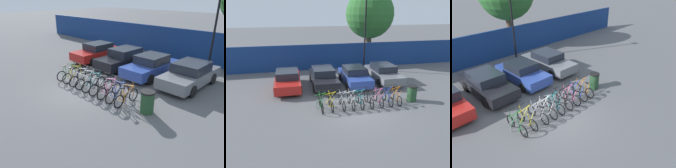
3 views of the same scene
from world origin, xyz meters
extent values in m
plane|color=#59595B|center=(0.00, 0.00, 0.00)|extent=(120.00, 120.00, 0.00)
cube|color=navy|center=(0.00, 9.50, 1.23)|extent=(36.00, 0.16, 2.45)
cylinder|color=gray|center=(0.22, 0.68, 0.55)|extent=(5.29, 0.04, 0.04)
cylinder|color=gray|center=(-2.43, 0.68, 0.28)|extent=(0.04, 0.04, 0.55)
cylinder|color=gray|center=(2.87, 0.68, 0.28)|extent=(0.04, 0.04, 0.55)
torus|color=black|center=(-2.18, 0.00, 0.33)|extent=(0.06, 0.66, 0.66)
torus|color=black|center=(-2.18, 1.05, 0.33)|extent=(0.06, 0.66, 0.66)
cylinder|color=#288438|center=(-2.18, 0.68, 0.65)|extent=(0.60, 0.04, 0.76)
cylinder|color=#288438|center=(-2.18, 0.63, 0.96)|extent=(0.68, 0.04, 0.16)
cylinder|color=#288438|center=(-2.18, 0.35, 0.59)|extent=(0.14, 0.04, 0.63)
cylinder|color=#288438|center=(-2.18, 0.15, 0.61)|extent=(0.32, 0.03, 0.58)
cylinder|color=#288438|center=(-2.18, 0.20, 0.31)|extent=(0.40, 0.03, 0.08)
cylinder|color=#288438|center=(-2.18, 1.01, 0.68)|extent=(0.12, 0.04, 0.69)
cylinder|color=black|center=(-2.18, 0.97, 1.04)|extent=(0.52, 0.03, 0.03)
cube|color=black|center=(-2.18, 0.25, 0.93)|extent=(0.10, 0.22, 0.05)
torus|color=black|center=(-1.58, 0.00, 0.33)|extent=(0.06, 0.66, 0.66)
torus|color=black|center=(-1.58, 1.05, 0.33)|extent=(0.06, 0.66, 0.66)
cylinder|color=yellow|center=(-1.58, 0.68, 0.65)|extent=(0.60, 0.04, 0.76)
cylinder|color=yellow|center=(-1.58, 0.63, 0.96)|extent=(0.68, 0.04, 0.16)
cylinder|color=yellow|center=(-1.58, 0.35, 0.59)|extent=(0.14, 0.04, 0.63)
cylinder|color=yellow|center=(-1.58, 0.15, 0.61)|extent=(0.32, 0.03, 0.58)
cylinder|color=yellow|center=(-1.58, 0.20, 0.31)|extent=(0.40, 0.03, 0.08)
cylinder|color=yellow|center=(-1.58, 1.01, 0.68)|extent=(0.12, 0.04, 0.69)
cylinder|color=black|center=(-1.58, 0.97, 1.04)|extent=(0.52, 0.03, 0.03)
cube|color=black|center=(-1.58, 0.25, 0.93)|extent=(0.10, 0.22, 0.05)
torus|color=black|center=(-0.90, 0.00, 0.33)|extent=(0.06, 0.66, 0.66)
torus|color=black|center=(-0.90, 1.05, 0.33)|extent=(0.06, 0.66, 0.66)
cylinder|color=#B7B7BC|center=(-0.90, 0.68, 0.65)|extent=(0.60, 0.04, 0.76)
cylinder|color=#B7B7BC|center=(-0.90, 0.63, 0.96)|extent=(0.68, 0.04, 0.16)
cylinder|color=#B7B7BC|center=(-0.90, 0.35, 0.59)|extent=(0.14, 0.04, 0.63)
cylinder|color=#B7B7BC|center=(-0.90, 0.15, 0.61)|extent=(0.32, 0.03, 0.58)
cylinder|color=#B7B7BC|center=(-0.90, 0.20, 0.31)|extent=(0.40, 0.03, 0.08)
cylinder|color=#B7B7BC|center=(-0.90, 1.01, 0.68)|extent=(0.12, 0.04, 0.69)
cylinder|color=black|center=(-0.90, 0.97, 1.04)|extent=(0.52, 0.03, 0.03)
cube|color=black|center=(-0.90, 0.25, 0.93)|extent=(0.10, 0.22, 0.05)
torus|color=black|center=(-0.33, 0.00, 0.33)|extent=(0.06, 0.66, 0.66)
torus|color=black|center=(-0.33, 1.05, 0.33)|extent=(0.06, 0.66, 0.66)
cylinder|color=silver|center=(-0.33, 0.68, 0.65)|extent=(0.60, 0.04, 0.76)
cylinder|color=silver|center=(-0.33, 0.63, 0.96)|extent=(0.68, 0.04, 0.16)
cylinder|color=silver|center=(-0.33, 0.35, 0.59)|extent=(0.14, 0.04, 0.63)
cylinder|color=silver|center=(-0.33, 0.15, 0.61)|extent=(0.32, 0.03, 0.58)
cylinder|color=silver|center=(-0.33, 0.20, 0.31)|extent=(0.40, 0.03, 0.08)
cylinder|color=silver|center=(-0.33, 1.01, 0.68)|extent=(0.12, 0.04, 0.69)
cylinder|color=black|center=(-0.33, 0.97, 1.04)|extent=(0.52, 0.03, 0.03)
cube|color=black|center=(-0.33, 0.25, 0.93)|extent=(0.10, 0.22, 0.05)
torus|color=black|center=(0.22, 0.00, 0.33)|extent=(0.06, 0.66, 0.66)
torus|color=black|center=(0.22, 1.05, 0.33)|extent=(0.06, 0.66, 0.66)
cylinder|color=#197A7F|center=(0.22, 0.68, 0.65)|extent=(0.60, 0.04, 0.76)
cylinder|color=#197A7F|center=(0.22, 0.63, 0.96)|extent=(0.68, 0.04, 0.16)
cylinder|color=#197A7F|center=(0.22, 0.35, 0.59)|extent=(0.14, 0.04, 0.63)
cylinder|color=#197A7F|center=(0.22, 0.15, 0.61)|extent=(0.32, 0.03, 0.58)
cylinder|color=#197A7F|center=(0.22, 0.20, 0.31)|extent=(0.40, 0.03, 0.08)
cylinder|color=#197A7F|center=(0.22, 1.01, 0.68)|extent=(0.12, 0.04, 0.69)
cylinder|color=black|center=(0.22, 0.97, 1.04)|extent=(0.52, 0.03, 0.03)
cube|color=black|center=(0.22, 0.25, 0.93)|extent=(0.10, 0.22, 0.05)
torus|color=black|center=(0.83, 0.00, 0.33)|extent=(0.06, 0.66, 0.66)
torus|color=black|center=(0.83, 1.05, 0.33)|extent=(0.06, 0.66, 0.66)
cylinder|color=black|center=(0.83, 0.68, 0.65)|extent=(0.60, 0.04, 0.76)
cylinder|color=black|center=(0.83, 0.63, 0.96)|extent=(0.68, 0.04, 0.16)
cylinder|color=black|center=(0.83, 0.35, 0.59)|extent=(0.14, 0.04, 0.63)
cylinder|color=black|center=(0.83, 0.15, 0.61)|extent=(0.32, 0.03, 0.58)
cylinder|color=black|center=(0.83, 0.20, 0.31)|extent=(0.40, 0.03, 0.08)
cylinder|color=black|center=(0.83, 1.01, 0.68)|extent=(0.12, 0.04, 0.69)
cylinder|color=black|center=(0.83, 0.97, 1.04)|extent=(0.52, 0.03, 0.03)
cube|color=black|center=(0.83, 0.25, 0.93)|extent=(0.10, 0.22, 0.05)
torus|color=black|center=(1.44, 0.00, 0.33)|extent=(0.06, 0.66, 0.66)
torus|color=black|center=(1.44, 1.05, 0.33)|extent=(0.06, 0.66, 0.66)
cylinder|color=#E55993|center=(1.44, 0.68, 0.65)|extent=(0.60, 0.04, 0.76)
cylinder|color=#E55993|center=(1.44, 0.63, 0.96)|extent=(0.68, 0.04, 0.16)
cylinder|color=#E55993|center=(1.44, 0.35, 0.59)|extent=(0.14, 0.04, 0.63)
cylinder|color=#E55993|center=(1.44, 0.15, 0.61)|extent=(0.32, 0.03, 0.58)
cylinder|color=#E55993|center=(1.44, 0.20, 0.31)|extent=(0.40, 0.03, 0.08)
cylinder|color=#E55993|center=(1.44, 1.01, 0.68)|extent=(0.12, 0.04, 0.69)
cylinder|color=black|center=(1.44, 0.97, 1.04)|extent=(0.52, 0.03, 0.03)
cube|color=black|center=(1.44, 0.25, 0.93)|extent=(0.10, 0.22, 0.05)
torus|color=black|center=(2.05, 0.00, 0.33)|extent=(0.06, 0.66, 0.66)
torus|color=black|center=(2.05, 1.05, 0.33)|extent=(0.06, 0.66, 0.66)
cylinder|color=#284CB7|center=(2.05, 0.68, 0.65)|extent=(0.60, 0.04, 0.76)
cylinder|color=#284CB7|center=(2.05, 0.63, 0.96)|extent=(0.68, 0.04, 0.16)
cylinder|color=#284CB7|center=(2.05, 0.35, 0.59)|extent=(0.14, 0.04, 0.63)
cylinder|color=#284CB7|center=(2.05, 0.15, 0.61)|extent=(0.32, 0.03, 0.58)
cylinder|color=#284CB7|center=(2.05, 0.20, 0.31)|extent=(0.40, 0.03, 0.08)
cylinder|color=#284CB7|center=(2.05, 1.01, 0.68)|extent=(0.12, 0.04, 0.69)
cylinder|color=black|center=(2.05, 0.97, 1.04)|extent=(0.52, 0.03, 0.03)
cube|color=black|center=(2.05, 0.25, 0.93)|extent=(0.10, 0.22, 0.05)
torus|color=black|center=(2.62, 0.00, 0.33)|extent=(0.06, 0.66, 0.66)
torus|color=black|center=(2.62, 1.05, 0.33)|extent=(0.06, 0.66, 0.66)
cylinder|color=orange|center=(2.62, 0.68, 0.65)|extent=(0.60, 0.04, 0.76)
cylinder|color=orange|center=(2.62, 0.63, 0.96)|extent=(0.68, 0.04, 0.16)
cylinder|color=orange|center=(2.62, 0.35, 0.59)|extent=(0.14, 0.04, 0.63)
cylinder|color=orange|center=(2.62, 0.15, 0.61)|extent=(0.32, 0.03, 0.58)
cylinder|color=orange|center=(2.62, 0.20, 0.31)|extent=(0.40, 0.03, 0.08)
cylinder|color=orange|center=(2.62, 1.01, 0.68)|extent=(0.12, 0.04, 0.69)
cylinder|color=black|center=(2.62, 0.97, 1.04)|extent=(0.52, 0.03, 0.03)
cube|color=black|center=(2.62, 0.25, 0.93)|extent=(0.10, 0.22, 0.05)
cube|color=red|center=(-4.08, 4.56, 0.57)|extent=(1.80, 4.11, 0.62)
cube|color=#1E232D|center=(-4.08, 4.66, 1.14)|extent=(1.58, 1.89, 0.52)
cylinder|color=black|center=(-4.93, 5.75, 0.32)|extent=(0.20, 0.64, 0.64)
cylinder|color=black|center=(-3.22, 5.75, 0.32)|extent=(0.20, 0.64, 0.64)
cylinder|color=black|center=(-4.93, 3.36, 0.32)|extent=(0.20, 0.64, 0.64)
cylinder|color=black|center=(-3.22, 3.36, 0.32)|extent=(0.20, 0.64, 0.64)
cube|color=black|center=(-1.37, 4.75, 0.57)|extent=(1.80, 4.42, 0.62)
cube|color=#1E232D|center=(-1.37, 4.86, 1.14)|extent=(1.58, 2.03, 0.52)
cylinder|color=black|center=(-2.23, 6.03, 0.32)|extent=(0.20, 0.64, 0.64)
cylinder|color=black|center=(-0.52, 6.03, 0.32)|extent=(0.20, 0.64, 0.64)
cylinder|color=black|center=(-2.23, 3.47, 0.32)|extent=(0.20, 0.64, 0.64)
cylinder|color=black|center=(-0.52, 3.47, 0.32)|extent=(0.20, 0.64, 0.64)
cube|color=#2D479E|center=(1.08, 4.54, 0.57)|extent=(1.80, 4.06, 0.62)
cube|color=#1E232D|center=(1.08, 4.64, 1.14)|extent=(1.58, 1.87, 0.52)
cylinder|color=black|center=(0.23, 5.72, 0.32)|extent=(0.20, 0.64, 0.64)
cylinder|color=black|center=(1.94, 5.72, 0.32)|extent=(0.20, 0.64, 0.64)
cylinder|color=black|center=(0.23, 3.36, 0.32)|extent=(0.20, 0.64, 0.64)
cylinder|color=black|center=(1.94, 3.36, 0.32)|extent=(0.20, 0.64, 0.64)
cube|color=slate|center=(3.62, 4.78, 0.57)|extent=(1.80, 4.37, 0.62)
cube|color=#1E232D|center=(3.62, 4.89, 1.14)|extent=(1.58, 2.01, 0.52)
cylinder|color=black|center=(2.76, 6.05, 0.32)|extent=(0.20, 0.64, 0.64)
cylinder|color=black|center=(4.47, 6.05, 0.32)|extent=(0.20, 0.64, 0.64)
cylinder|color=black|center=(2.76, 3.51, 0.32)|extent=(0.20, 0.64, 0.64)
cylinder|color=black|center=(4.47, 3.51, 0.32)|extent=(0.20, 0.64, 0.64)
cylinder|color=black|center=(3.20, 8.50, 3.52)|extent=(0.14, 0.14, 7.03)
cylinder|color=#234728|center=(3.79, 0.59, 0.47)|extent=(0.60, 0.60, 0.95)
cylinder|color=black|center=(3.79, 0.59, 0.99)|extent=(0.63, 0.63, 0.08)
camera|label=1|loc=(8.78, -6.58, 4.91)|focal=35.00mm
camera|label=2|loc=(-3.72, -11.20, 5.79)|focal=35.00mm
camera|label=3|loc=(-6.36, -6.78, 6.96)|focal=35.00mm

